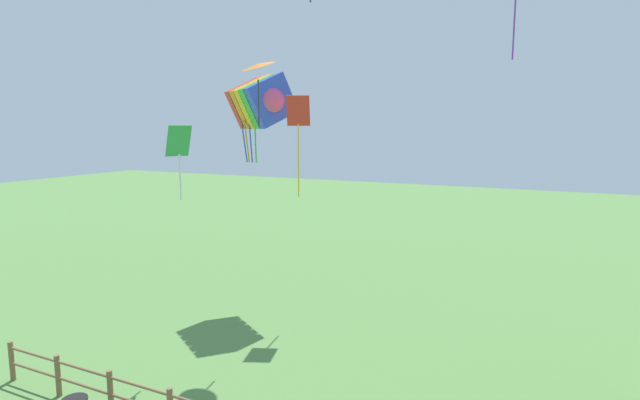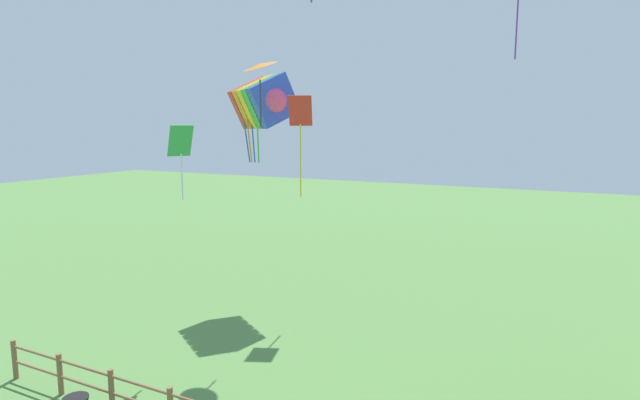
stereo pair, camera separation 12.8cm
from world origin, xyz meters
TOP-DOWN VIEW (x-y plane):
  - kite_rainbow_parafoil at (-5.93, 15.57)m, footprint 3.56×3.33m
  - kite_green_diamond at (-5.35, 10.08)m, footprint 0.67×0.82m
  - kite_orange_delta at (-4.04, 12.44)m, footprint 1.49×1.48m
  - kite_red_diamond at (-3.78, 14.68)m, footprint 0.98×0.79m

SIDE VIEW (x-z plane):
  - kite_green_diamond at x=-5.35m, z-range 5.37..7.61m
  - kite_red_diamond at x=-3.78m, z-range 5.39..9.08m
  - kite_rainbow_parafoil at x=-5.93m, z-range 6.36..9.85m
  - kite_orange_delta at x=-4.04m, z-range 7.93..10.15m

